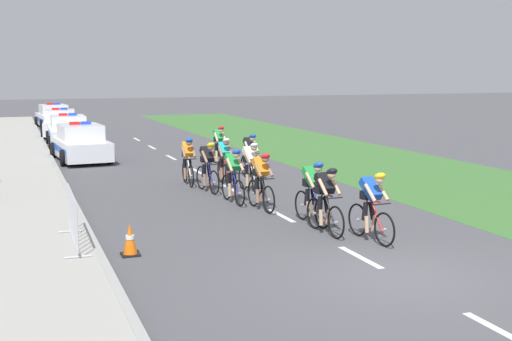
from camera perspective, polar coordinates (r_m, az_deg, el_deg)
name	(u,v)px	position (r m, az deg, el deg)	size (l,w,h in m)	color
ground_plane	(396,276)	(12.06, 12.03, -8.94)	(160.00, 160.00, 0.00)	#4C4C51
kerb_edge	(59,173)	(23.97, -16.76, -0.23)	(0.16, 60.00, 0.13)	#9E9E99
grass_verge	(361,159)	(27.46, 9.06, 0.99)	(7.00, 60.00, 0.01)	#3D7033
lane_markings_centre	(212,179)	(22.14, -3.81, -0.75)	(0.14, 29.60, 0.01)	white
cyclist_lead	(372,205)	(14.16, 10.01, -2.98)	(0.44, 1.72, 1.56)	black
cyclist_second	(326,199)	(14.67, 6.06, -2.49)	(0.42, 1.72, 1.56)	black
cyclist_third	(313,192)	(15.56, 4.93, -1.83)	(0.43, 1.72, 1.56)	black
cyclist_fourth	(261,180)	(17.08, 0.45, -0.86)	(0.43, 1.72, 1.56)	black
cyclist_fifth	(233,175)	(17.99, -2.00, -0.39)	(0.43, 1.72, 1.56)	black
cyclist_sixth	(250,166)	(19.57, -0.49, 0.35)	(0.44, 1.72, 1.56)	black
cyclist_seventh	(208,166)	(19.70, -4.22, 0.38)	(0.45, 1.72, 1.56)	black
cyclist_eighth	(224,160)	(20.95, -2.76, 0.89)	(0.43, 1.72, 1.56)	black
cyclist_ninth	(188,160)	(21.00, -5.94, 0.87)	(0.43, 1.72, 1.56)	black
cyclist_tenth	(250,155)	(22.25, -0.54, 1.35)	(0.42, 1.72, 1.56)	black
cyclist_eleventh	(219,145)	(25.46, -3.23, 2.26)	(0.42, 1.72, 1.56)	black
police_car_nearest	(81,144)	(27.53, -14.98, 2.23)	(2.25, 4.52, 1.59)	silver
police_car_second	(68,132)	(33.22, -15.97, 3.24)	(2.05, 4.43, 1.59)	white
police_car_third	(60,124)	(38.32, -16.61, 3.89)	(2.29, 4.54, 1.59)	silver
police_car_furthest	(54,117)	(44.34, -17.16, 4.46)	(2.25, 4.52, 1.59)	silver
crowd_barrier_front	(73,219)	(13.81, -15.61, -4.06)	(0.53, 2.32, 1.07)	#B7BABF
traffic_cone_near	(130,240)	(13.22, -10.88, -5.94)	(0.36, 0.36, 0.64)	black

